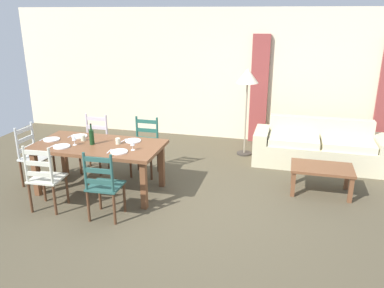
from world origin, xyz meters
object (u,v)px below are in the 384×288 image
(dining_chair_near_right, at_px, (104,185))
(coffee_cup_secondary, at_px, (83,138))
(wine_bottle, at_px, (92,137))
(couch, at_px, (319,149))
(coffee_cup_primary, at_px, (118,141))
(wine_glass_near_right, at_px, (133,143))
(dining_table, at_px, (99,150))
(dining_chair_far_left, at_px, (95,143))
(coffee_table, at_px, (322,171))
(dining_chair_near_left, at_px, (45,178))
(dining_chair_head_west, at_px, (34,155))
(standing_lamp, at_px, (247,81))
(dining_chair_far_right, at_px, (145,147))
(wine_glass_near_left, at_px, (74,138))

(dining_chair_near_right, distance_m, coffee_cup_secondary, 1.19)
(wine_bottle, relative_size, couch, 0.14)
(coffee_cup_primary, height_order, coffee_cup_secondary, same)
(wine_glass_near_right, bearing_deg, dining_table, 168.57)
(dining_chair_far_left, xyz_separation_m, wine_glass_near_right, (1.07, -0.86, 0.38))
(dining_table, distance_m, coffee_table, 3.34)
(dining_chair_near_left, bearing_deg, dining_chair_head_west, 133.79)
(standing_lamp, bearing_deg, dining_chair_head_west, -144.46)
(dining_chair_far_right, relative_size, dining_chair_head_west, 1.00)
(dining_chair_far_left, xyz_separation_m, wine_glass_near_left, (0.15, -0.86, 0.38))
(coffee_cup_primary, bearing_deg, coffee_table, 12.83)
(wine_glass_near_right, distance_m, couch, 3.44)
(wine_glass_near_left, bearing_deg, dining_chair_head_west, 172.63)
(dining_table, relative_size, wine_bottle, 6.01)
(dining_chair_near_left, distance_m, coffee_table, 3.97)
(wine_bottle, relative_size, wine_glass_near_left, 1.96)
(dining_chair_far_right, bearing_deg, coffee_cup_primary, -101.25)
(dining_chair_head_west, bearing_deg, dining_chair_far_left, 49.03)
(dining_chair_near_right, height_order, coffee_table, dining_chair_near_right)
(standing_lamp, bearing_deg, coffee_cup_primary, -128.31)
(wine_glass_near_left, bearing_deg, wine_bottle, 22.43)
(dining_chair_head_west, relative_size, coffee_cup_primary, 10.67)
(couch, height_order, coffee_table, couch)
(wine_glass_near_right, bearing_deg, wine_glass_near_left, -179.75)
(dining_chair_far_right, distance_m, coffee_cup_secondary, 1.05)
(dining_chair_far_left, relative_size, dining_chair_head_west, 1.00)
(dining_chair_far_left, distance_m, coffee_table, 3.71)
(dining_table, height_order, coffee_cup_primary, coffee_cup_primary)
(wine_bottle, height_order, standing_lamp, standing_lamp)
(dining_chair_far_right, relative_size, wine_glass_near_right, 5.96)
(coffee_table, bearing_deg, standing_lamp, 133.38)
(dining_chair_far_left, bearing_deg, dining_table, -57.65)
(dining_chair_near_left, relative_size, dining_chair_near_right, 1.00)
(dining_table, bearing_deg, dining_chair_head_west, -178.95)
(dining_chair_far_left, distance_m, couch, 3.94)
(dining_table, height_order, wine_glass_near_right, wine_glass_near_right)
(dining_chair_far_right, bearing_deg, couch, 22.47)
(dining_chair_near_left, relative_size, wine_glass_near_right, 5.96)
(dining_chair_near_left, xyz_separation_m, coffee_cup_primary, (0.71, 0.83, 0.32))
(dining_chair_far_left, distance_m, wine_bottle, 0.94)
(dining_chair_near_left, bearing_deg, dining_table, 59.96)
(wine_bottle, distance_m, wine_glass_near_right, 0.69)
(dining_chair_far_right, bearing_deg, dining_chair_far_left, -176.40)
(dining_chair_far_right, relative_size, coffee_table, 1.07)
(coffee_cup_primary, relative_size, coffee_table, 0.10)
(wine_bottle, height_order, coffee_table, wine_bottle)
(dining_chair_near_right, distance_m, standing_lamp, 3.40)
(dining_chair_near_right, distance_m, dining_chair_head_west, 1.75)
(wine_glass_near_left, relative_size, coffee_cup_primary, 1.79)
(dining_chair_near_left, distance_m, dining_chair_near_right, 0.88)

